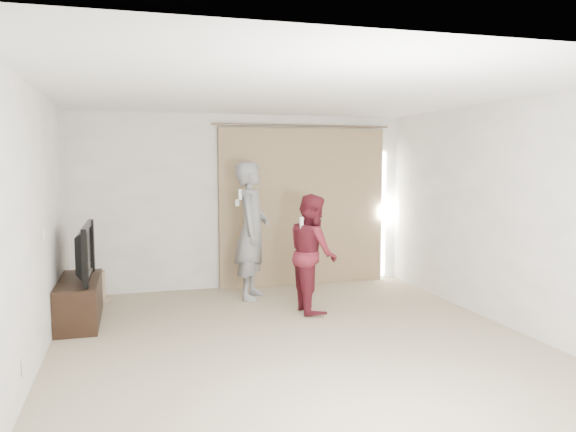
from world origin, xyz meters
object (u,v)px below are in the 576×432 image
object	(u,v)px
person_man	(252,230)
person_woman	(313,253)
tv_console	(80,301)
tv	(78,252)

from	to	relation	value
person_man	person_woman	world-z (taller)	person_man
person_woman	tv_console	bearing A→B (deg)	174.51
tv	person_man	distance (m)	2.30
person_man	person_woman	bearing A→B (deg)	-55.28
person_man	tv	bearing A→B (deg)	-164.97
tv_console	person_man	distance (m)	2.40
tv_console	person_woman	size ratio (longest dim) A/B	0.89
tv_console	tv	world-z (taller)	tv
tv	person_man	bearing A→B (deg)	-74.60
tv_console	tv	distance (m)	0.59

